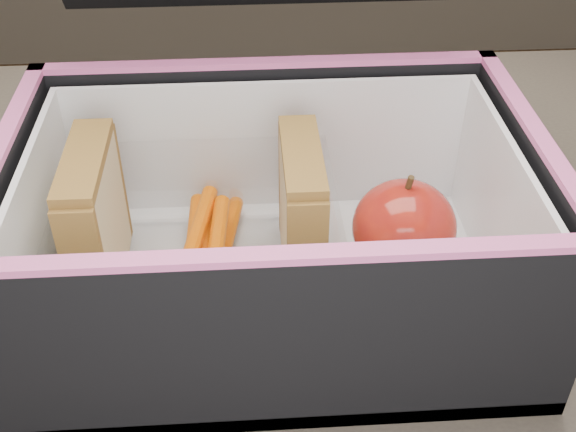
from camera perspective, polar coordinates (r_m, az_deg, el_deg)
name	(u,v)px	position (r m, az deg, el deg)	size (l,w,h in m)	color
kitchen_table	(270,393)	(0.57, -1.46, -13.80)	(1.20, 0.80, 0.75)	brown
lunch_bag	(273,211)	(0.47, -1.18, 0.40)	(0.33, 0.35, 0.30)	black
plastic_tub	(201,236)	(0.49, -6.89, -1.56)	(0.18, 0.13, 0.07)	white
sandwich_left	(96,221)	(0.49, -14.97, -0.35)	(0.03, 0.09, 0.10)	#D7C18A
sandwich_right	(301,214)	(0.48, 1.06, 0.20)	(0.02, 0.09, 0.10)	#D7C18A
carrot_sticks	(209,236)	(0.51, -6.30, -1.56)	(0.04, 0.12, 0.03)	#DA4C05
paper_napkin	(406,262)	(0.52, 9.29, -3.61)	(0.07, 0.07, 0.01)	white
red_apple	(404,227)	(0.49, 9.15, -0.89)	(0.09, 0.09, 0.07)	maroon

